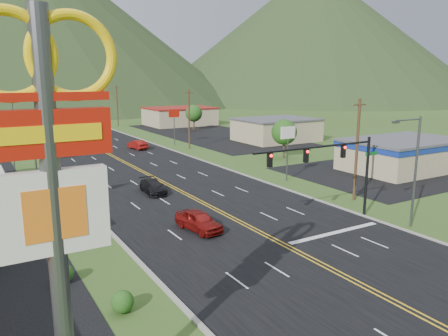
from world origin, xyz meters
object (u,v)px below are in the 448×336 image
streetlight_west (16,118)px  car_red_far (137,145)px  car_red_near (199,221)px  pylon_sign (51,170)px  car_dark_mid (153,187)px  streetlight_east (414,165)px  traffic_signal (334,161)px

streetlight_west → car_red_far: size_ratio=1.94×
streetlight_west → car_red_near: 52.80m
pylon_sign → streetlight_west: pylon_sign is taller
pylon_sign → car_red_far: bearing=68.3°
pylon_sign → car_dark_mid: pylon_sign is taller
pylon_sign → car_red_far: size_ratio=3.02×
car_dark_mid → streetlight_west: bearing=106.4°
streetlight_east → car_red_far: (-5.57, 48.86, -4.42)m
traffic_signal → car_red_far: traffic_signal is taller
car_red_near → car_red_far: size_ratio=1.01×
pylon_sign → streetlight_east: 29.58m
car_red_near → car_dark_mid: 12.65m
car_red_near → streetlight_west: bearing=89.3°
streetlight_east → car_red_near: bearing=152.2°
traffic_signal → streetlight_east: streetlight_east is taller
pylon_sign → car_red_near: size_ratio=2.99×
pylon_sign → streetlight_east: (28.18, 8.00, -4.12)m
streetlight_west → car_red_near: bearing=-81.5°
streetlight_east → car_red_near: 17.62m
traffic_signal → streetlight_west: size_ratio=1.46×
pylon_sign → car_dark_mid: bearing=63.5°
streetlight_east → car_red_near: streetlight_east is taller
car_dark_mid → car_red_far: 29.53m
streetlight_east → car_red_far: bearing=96.5°
car_red_near → car_dark_mid: size_ratio=0.99×
traffic_signal → car_red_near: (-10.41, 3.96, -4.53)m
pylon_sign → streetlight_east: bearing=15.8°
car_red_near → streetlight_east: bearing=-37.0°
streetlight_east → traffic_signal: bearing=139.6°
car_red_near → car_dark_mid: (1.13, 12.60, -0.11)m
streetlight_east → streetlight_west: size_ratio=1.00×
car_dark_mid → streetlight_east: bearing=-52.1°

